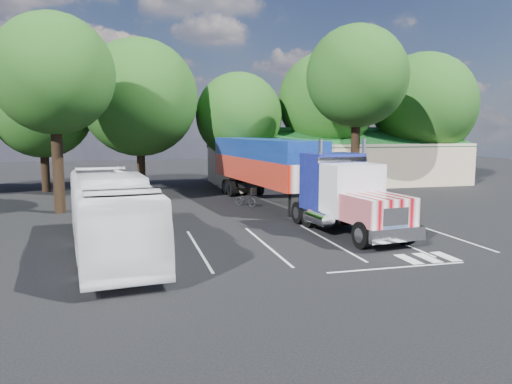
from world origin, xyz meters
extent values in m
plane|color=black|center=(0.00, 0.00, 0.00)|extent=(120.00, 120.00, 0.00)
cube|color=beige|center=(14.00, 18.00, 2.00)|extent=(24.00, 11.00, 4.00)
cube|color=#165020|center=(14.00, 15.60, 4.50)|extent=(24.20, 6.25, 2.10)
cube|color=#165020|center=(14.00, 20.40, 4.50)|extent=(24.20, 6.25, 2.10)
cube|color=beige|center=(6.00, 12.30, 1.40)|extent=(5.00, 2.50, 2.80)
cube|color=#165020|center=(6.00, 11.00, 2.90)|extent=(5.40, 3.19, 0.80)
cylinder|color=black|center=(-13.00, 17.80, 2.00)|extent=(0.70, 0.70, 4.00)
sphere|color=#1B4112|center=(-13.00, 17.80, 7.15)|extent=(8.40, 8.40, 8.40)
cylinder|color=black|center=(-5.00, 16.20, 2.15)|extent=(0.70, 0.70, 4.30)
sphere|color=#1B4112|center=(-5.00, 16.20, 8.05)|extent=(10.00, 10.00, 10.00)
cylinder|color=black|center=(4.00, 17.50, 1.80)|extent=(0.70, 0.70, 3.60)
sphere|color=#1B4112|center=(4.00, 17.50, 6.60)|extent=(8.00, 8.00, 8.00)
cylinder|color=black|center=(13.00, 18.00, 2.25)|extent=(0.70, 0.70, 4.50)
sphere|color=#1B4112|center=(13.00, 18.00, 8.10)|extent=(9.60, 9.60, 9.60)
cylinder|color=black|center=(23.00, 16.80, 1.95)|extent=(0.70, 0.70, 3.90)
sphere|color=#1B4112|center=(23.00, 16.80, 7.80)|extent=(10.40, 10.40, 10.40)
cylinder|color=black|center=(-10.50, 6.00, 3.00)|extent=(0.70, 0.70, 6.00)
sphere|color=#1B4112|center=(-10.50, 6.00, 8.85)|extent=(7.60, 7.60, 7.60)
cylinder|color=black|center=(11.50, 8.50, 3.25)|extent=(0.70, 0.70, 6.50)
sphere|color=#1B4112|center=(11.50, 8.50, 9.50)|extent=(8.00, 8.00, 8.00)
cube|color=black|center=(4.87, -4.37, 0.86)|extent=(2.07, 8.07, 0.29)
cube|color=white|center=(5.37, -8.62, 0.74)|extent=(2.87, 0.62, 0.63)
cube|color=white|center=(5.34, -8.40, 1.43)|extent=(1.38, 0.30, 1.03)
cube|color=silver|center=(5.19, -7.09, 1.66)|extent=(2.93, 3.03, 1.31)
cube|color=silver|center=(4.92, -4.82, 2.34)|extent=(3.05, 2.15, 2.63)
cube|color=black|center=(5.01, -5.56, 2.91)|extent=(2.62, 0.40, 1.14)
cube|color=white|center=(4.81, -3.86, 3.82)|extent=(2.96, 0.46, 0.29)
cube|color=navy|center=(4.68, -2.78, 2.57)|extent=(3.10, 2.60, 3.08)
cylinder|color=white|center=(3.50, -3.96, 2.97)|extent=(0.23, 0.23, 3.88)
cylinder|color=white|center=(6.11, -3.65, 2.97)|extent=(0.23, 0.23, 3.88)
cylinder|color=white|center=(3.33, -4.44, 0.86)|extent=(0.96, 1.90, 0.75)
cylinder|color=white|center=(6.39, -4.08, 0.86)|extent=(0.96, 1.90, 0.75)
cube|color=white|center=(3.52, 7.08, 2.45)|extent=(4.66, 14.86, 1.71)
cube|color=navy|center=(3.52, 7.08, 4.00)|extent=(4.66, 14.86, 1.37)
cube|color=black|center=(2.96, 11.84, 0.97)|extent=(1.83, 4.13, 0.40)
cube|color=black|center=(3.45, 0.87, 0.80)|extent=(0.15, 0.15, 1.60)
cube|color=black|center=(5.03, 1.05, 0.80)|extent=(0.15, 0.15, 1.60)
cube|color=white|center=(2.65, 14.45, 0.51)|extent=(2.74, 0.46, 0.14)
cylinder|color=black|center=(4.07, -7.80, 0.63)|extent=(0.54, 1.29, 1.26)
cylinder|color=black|center=(6.45, -7.52, 0.63)|extent=(0.54, 1.29, 1.26)
cylinder|color=black|center=(3.45, -2.58, 0.63)|extent=(0.54, 1.29, 1.26)
cylinder|color=black|center=(5.83, -2.30, 0.63)|extent=(0.54, 1.29, 1.26)
cylinder|color=black|center=(3.30, -1.34, 0.63)|extent=(0.54, 1.29, 1.26)
cylinder|color=black|center=(5.69, -1.05, 0.63)|extent=(0.54, 1.29, 1.26)
cylinder|color=black|center=(1.87, 10.80, 0.63)|extent=(0.54, 1.29, 1.26)
cylinder|color=black|center=(4.25, 11.08, 0.63)|extent=(0.54, 1.29, 1.26)
cylinder|color=black|center=(1.71, 12.16, 0.63)|extent=(0.54, 1.29, 1.26)
cylinder|color=black|center=(4.09, 12.44, 0.63)|extent=(0.54, 1.29, 1.26)
imported|color=black|center=(4.50, 0.00, 0.76)|extent=(0.40, 0.58, 1.52)
imported|color=black|center=(1.80, 5.66, 0.49)|extent=(1.63, 1.88, 0.98)
imported|color=white|center=(-7.00, -5.78, 1.78)|extent=(4.41, 13.01, 3.55)
imported|color=#999CA0|center=(12.00, 14.00, 0.62)|extent=(3.95, 2.97, 1.24)
camera|label=1|loc=(-6.26, -28.12, 5.48)|focal=35.00mm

